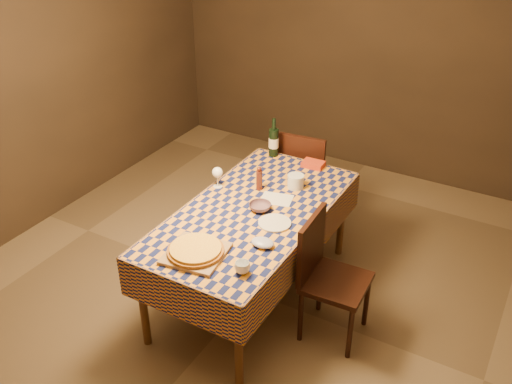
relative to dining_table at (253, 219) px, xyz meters
The scene contains 16 objects.
room 0.66m from the dining_table, ahead, with size 5.00×5.10×2.70m.
dining_table is the anchor object (origin of this frame).
cutting_board 0.65m from the dining_table, 94.31° to the right, with size 0.36×0.36×0.02m, color #9B7548.
pizza 0.65m from the dining_table, 94.31° to the right, with size 0.47×0.47×0.04m.
pepper_mill 0.35m from the dining_table, 110.62° to the left, with size 0.06×0.06×0.19m.
bowl 0.12m from the dining_table, 39.88° to the left, with size 0.16×0.16×0.05m, color #624652.
wine_glass 0.48m from the dining_table, 157.66° to the left, with size 0.09×0.09×0.17m.
wine_bottle 0.93m from the dining_table, 108.70° to the left, with size 0.10×0.10×0.34m.
deli_tub 0.49m from the dining_table, 75.39° to the left, with size 0.13×0.13×0.11m, color silver.
takeout_container 0.85m from the dining_table, 83.74° to the left, with size 0.17×0.12×0.04m, color red.
white_plate 0.25m from the dining_table, 18.43° to the right, with size 0.23×0.23×0.01m, color silver.
tumbler 0.72m from the dining_table, 64.92° to the right, with size 0.10×0.10×0.08m, color white.
flour_patch 0.25m from the dining_table, 71.72° to the left, with size 0.23×0.18×0.00m, color silver.
flour_bag 0.45m from the dining_table, 51.11° to the right, with size 0.16×0.12×0.05m, color #A4AAD2.
chair_far 1.14m from the dining_table, 95.43° to the left, with size 0.46×0.47×0.93m.
chair_right 0.66m from the dining_table, ahead, with size 0.45×0.44×0.93m.
Camera 1 is at (1.75, -3.01, 2.97)m, focal length 40.00 mm.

